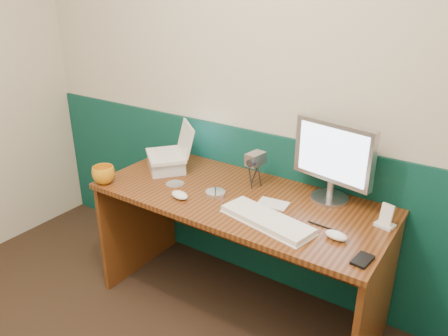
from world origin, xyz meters
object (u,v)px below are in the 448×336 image
Objects in this scene: monitor at (333,161)px; mug at (104,175)px; laptop at (165,140)px; keyboard at (267,220)px; desk at (239,254)px; camcorder at (255,170)px.

monitor reaches higher than mug.
laptop reaches higher than keyboard.
monitor is at bearing 24.20° from mug.
keyboard is (0.26, -0.17, 0.39)m from desk.
mug is 0.87m from camcorder.
laptop is (-0.57, 0.06, 0.57)m from desk.
keyboard is 3.69× the size of mug.
monitor reaches higher than camcorder.
keyboard is (0.83, -0.22, -0.18)m from laptop.
desk is 3.39× the size of keyboard.
desk is 0.50m from camcorder.
camcorder reaches higher than desk.
camcorder is at bearing 30.72° from mug.
camcorder is (-0.25, 0.32, 0.09)m from keyboard.
laptop is 0.87m from keyboard.
laptop is at bearing -161.93° from camcorder.
laptop is 1.36× the size of camcorder.
desk is at bearing -138.93° from monitor.
monitor is 0.93× the size of keyboard.
laptop is at bearing 63.35° from mug.
mug is at bearing -76.79° from laptop.
monitor reaches higher than laptop.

